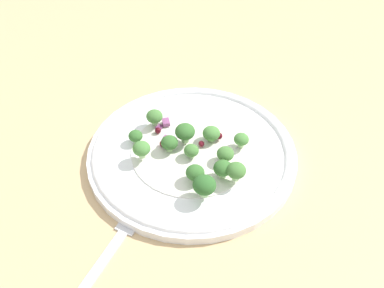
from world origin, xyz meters
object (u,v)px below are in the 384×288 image
(broccoli_floret_0, at_px, (195,173))
(fork, at_px, (102,262))
(broccoli_floret_1, at_px, (169,143))
(plate, at_px, (192,154))
(broccoli_floret_2, at_px, (185,133))

(broccoli_floret_0, height_order, fork, broccoli_floret_0)
(fork, bearing_deg, broccoli_floret_1, 158.96)
(broccoli_floret_0, bearing_deg, fork, -41.07)
(fork, bearing_deg, plate, 150.66)
(broccoli_floret_0, relative_size, fork, 0.14)
(broccoli_floret_2, bearing_deg, plate, 37.39)
(plate, xyz_separation_m, broccoli_floret_2, (-0.01, -0.01, 0.03))
(plate, xyz_separation_m, broccoli_floret_1, (0.00, -0.03, 0.02))
(broccoli_floret_1, xyz_separation_m, broccoli_floret_2, (-0.01, 0.02, 0.01))
(broccoli_floret_0, xyz_separation_m, broccoli_floret_2, (-0.07, -0.02, 0.01))
(broccoli_floret_1, bearing_deg, broccoli_floret_0, 34.13)
(broccoli_floret_2, bearing_deg, broccoli_floret_1, -56.65)
(broccoli_floret_0, bearing_deg, broccoli_floret_1, -145.87)
(broccoli_floret_0, relative_size, broccoli_floret_1, 1.04)
(broccoli_floret_0, bearing_deg, broccoli_floret_2, -166.49)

